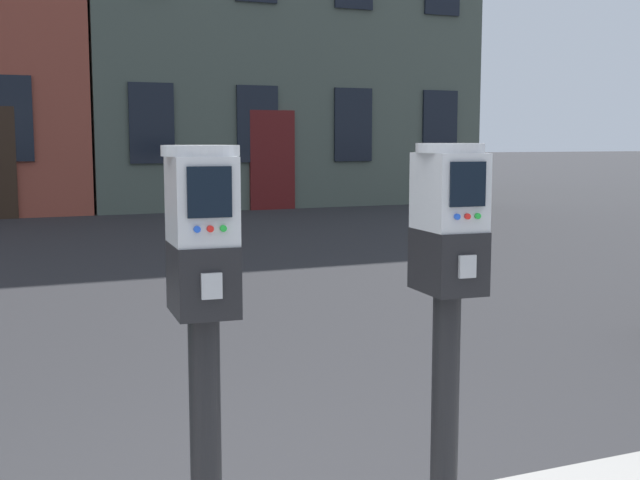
# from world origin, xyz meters

# --- Properties ---
(parking_meter_near_kerb) EXTENTS (0.23, 0.26, 1.33)m
(parking_meter_near_kerb) POSITION_xyz_m (-0.05, -0.17, 1.05)
(parking_meter_near_kerb) COLOR black
(parking_meter_near_kerb) RESTS_ON sidewalk_slab
(parking_meter_twin_adjacent) EXTENTS (0.23, 0.26, 1.33)m
(parking_meter_twin_adjacent) POSITION_xyz_m (0.75, -0.17, 1.06)
(parking_meter_twin_adjacent) COLOR black
(parking_meter_twin_adjacent) RESTS_ON sidewalk_slab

